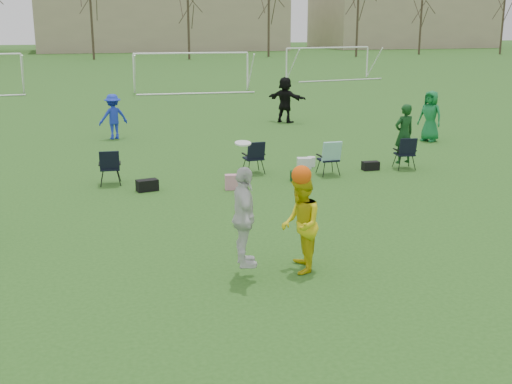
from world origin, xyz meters
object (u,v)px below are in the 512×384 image
object	(u,v)px
fielder_green_far	(430,116)
fielder_black	(285,100)
goal_mid	(192,61)
goal_right	(328,54)
center_contest	(277,220)
fielder_blue	(113,117)

from	to	relation	value
fielder_green_far	fielder_black	xyz separation A→B (m)	(-3.61, 5.93, 0.07)
goal_mid	goal_right	world-z (taller)	same
fielder_green_far	fielder_black	distance (m)	6.94
goal_mid	fielder_green_far	bearing A→B (deg)	-72.47
center_contest	goal_right	distance (m)	40.71
goal_mid	center_contest	bearing A→B (deg)	-94.73
fielder_black	goal_mid	world-z (taller)	goal_mid
fielder_black	goal_mid	distance (m)	14.46
fielder_green_far	goal_right	xyz separation A→B (m)	(7.11, 26.30, 0.99)
fielder_black	center_contest	world-z (taller)	center_contest
center_contest	goal_mid	xyz separation A→B (m)	(4.77, 31.09, 0.93)
fielder_blue	fielder_green_far	size ratio (longest dim) A/B	0.91
fielder_blue	center_contest	world-z (taller)	center_contest
fielder_blue	fielder_green_far	xyz separation A→B (m)	(11.21, -3.88, 0.09)
fielder_green_far	goal_right	bearing A→B (deg)	135.30
fielder_green_far	fielder_black	bearing A→B (deg)	-178.22
center_contest	goal_mid	size ratio (longest dim) A/B	0.33
fielder_blue	fielder_black	size ratio (longest dim) A/B	0.85
fielder_blue	goal_right	xyz separation A→B (m)	(18.33, 22.42, 1.08)
goal_right	center_contest	bearing A→B (deg)	-122.33
center_contest	fielder_black	bearing A→B (deg)	70.11
goal_right	fielder_black	bearing A→B (deg)	-125.77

